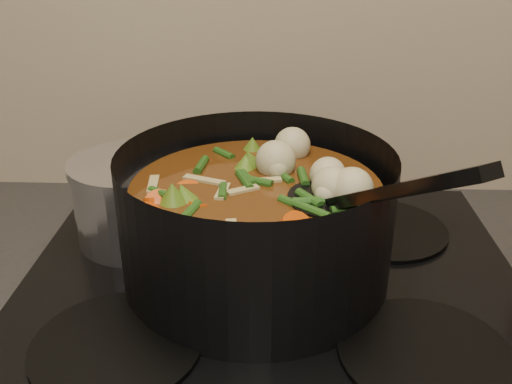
{
  "coord_description": "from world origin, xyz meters",
  "views": [
    {
      "loc": [
        0.0,
        1.34,
        1.33
      ],
      "look_at": [
        -0.02,
        1.94,
        1.04
      ],
      "focal_mm": 40.0,
      "sensor_mm": 36.0,
      "label": 1
    }
  ],
  "objects": [
    {
      "name": "stovetop",
      "position": [
        0.0,
        1.93,
        0.92
      ],
      "size": [
        0.62,
        0.54,
        0.03
      ],
      "color": "black",
      "rests_on": "counter"
    },
    {
      "name": "stockpot",
      "position": [
        -0.02,
        1.94,
        1.01
      ],
      "size": [
        0.42,
        0.43,
        0.24
      ],
      "rotation": [
        0.0,
        0.0,
        0.34
      ],
      "color": "black",
      "rests_on": "stovetop"
    },
    {
      "name": "saucepan",
      "position": [
        -0.19,
        2.03,
        0.99
      ],
      "size": [
        0.17,
        0.17,
        0.14
      ],
      "rotation": [
        0.0,
        0.0,
        -0.14
      ],
      "color": "silver",
      "rests_on": "stovetop"
    }
  ]
}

